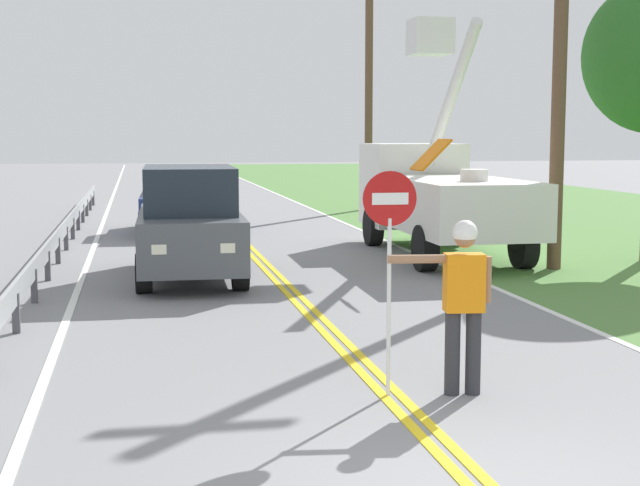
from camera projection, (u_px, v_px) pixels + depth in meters
The scene contains 13 objects.
grass_verge_right at pixel (603, 221), 28.50m from camera, with size 16.00×110.00×0.01m, color #517F3D.
centerline_yellow_left at pixel (226, 229), 26.24m from camera, with size 0.11×110.00×0.01m, color yellow.
centerline_yellow_right at pixel (232, 229), 26.28m from camera, with size 0.11×110.00×0.01m, color yellow.
edge_line_right at pixel (352, 226), 26.96m from camera, with size 0.12×110.00×0.01m, color silver.
edge_line_left at pixel (100, 231), 25.56m from camera, with size 0.12×110.00×0.01m, color silver.
flagger_worker at pixel (463, 295), 9.47m from camera, with size 1.08×0.29×1.83m.
stop_sign_paddle at pixel (389, 232), 9.34m from camera, with size 0.56×0.04×2.33m.
utility_bucket_truck at pixel (436, 191), 20.69m from camera, with size 2.74×6.84×5.28m.
oncoming_suv_nearest at pixel (190, 222), 17.09m from camera, with size 2.02×4.65×2.10m.
oncoming_sedan_second at pixel (175, 202), 25.36m from camera, with size 2.04×4.17×1.70m.
utility_pole_near at pixel (561, 33), 17.94m from camera, with size 1.80×0.28×8.94m.
utility_pole_mid at pixel (369, 83), 32.49m from camera, with size 1.80×0.28×8.60m.
guardrail_left_shoulder at pixel (62, 233), 20.27m from camera, with size 0.10×32.00×0.71m.
Camera 1 is at (-2.54, -6.13, 2.70)m, focal length 51.66 mm.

